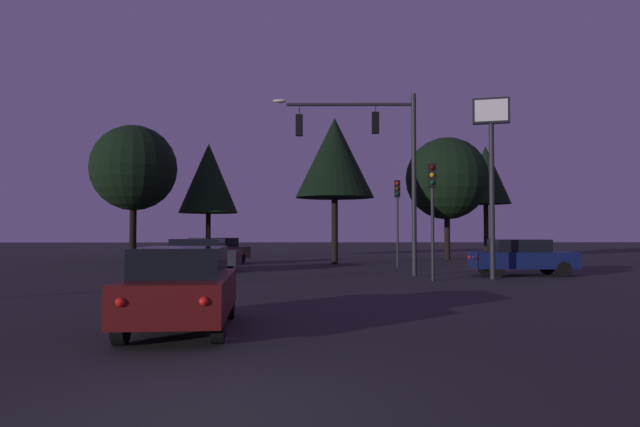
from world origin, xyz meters
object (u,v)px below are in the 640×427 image
object	(u,v)px
tree_left_far	(134,168)
car_far_lane	(212,251)
traffic_light_corner_left	(397,206)
car_crossing_right	(522,257)
car_nearside_lane	(182,287)
traffic_signal_mast_arm	(376,150)
tree_right_cluster	(209,178)
store_sign_illuminated	(491,146)
tree_lot_edge	(447,179)
traffic_light_corner_right	(432,198)
tree_behind_sign	(335,158)
car_crossing_left	(195,255)
tree_center_horizon	(486,175)

from	to	relation	value
tree_left_far	car_far_lane	bearing A→B (deg)	-36.81
traffic_light_corner_left	tree_left_far	bearing A→B (deg)	156.77
traffic_light_corner_left	car_crossing_right	bearing A→B (deg)	-56.54
traffic_light_corner_left	car_nearside_lane	distance (m)	20.88
car_nearside_lane	traffic_signal_mast_arm	bearing A→B (deg)	68.29
traffic_signal_mast_arm	tree_right_cluster	distance (m)	19.17
store_sign_illuminated	tree_lot_edge	bearing A→B (deg)	81.94
traffic_light_corner_left	tree_right_cluster	bearing A→B (deg)	138.66
traffic_light_corner_left	traffic_light_corner_right	size ratio (longest dim) A/B	1.05
traffic_signal_mast_arm	tree_behind_sign	size ratio (longest dim) A/B	0.90
car_crossing_right	traffic_light_corner_left	bearing A→B (deg)	123.46
traffic_signal_mast_arm	traffic_light_corner_right	bearing A→B (deg)	-56.63
car_crossing_left	car_crossing_right	xyz separation A→B (m)	(14.15, -2.83, -0.00)
car_crossing_right	tree_lot_edge	bearing A→B (deg)	88.47
traffic_light_corner_left	traffic_signal_mast_arm	bearing A→B (deg)	-107.18
traffic_light_corner_right	tree_center_horizon	size ratio (longest dim) A/B	0.51
car_nearside_lane	traffic_light_corner_left	bearing A→B (deg)	69.72
car_crossing_right	car_far_lane	world-z (taller)	same
car_crossing_left	tree_right_cluster	world-z (taller)	tree_right_cluster
tree_center_horizon	tree_right_cluster	world-z (taller)	tree_center_horizon
tree_lot_edge	car_far_lane	bearing A→B (deg)	-161.35
tree_right_cluster	car_crossing_left	bearing A→B (deg)	-82.99
tree_lot_edge	car_crossing_left	bearing A→B (deg)	-142.91
tree_left_far	tree_center_horizon	distance (m)	26.29
car_nearside_lane	tree_right_cluster	size ratio (longest dim) A/B	0.52
tree_behind_sign	car_nearside_lane	bearing A→B (deg)	-100.20
car_nearside_lane	tree_behind_sign	bearing A→B (deg)	79.80
traffic_light_corner_right	car_crossing_right	size ratio (longest dim) A/B	1.04
car_crossing_right	car_far_lane	bearing A→B (deg)	148.31
car_crossing_right	tree_left_far	bearing A→B (deg)	146.78
traffic_signal_mast_arm	tree_behind_sign	distance (m)	9.28
car_nearside_lane	car_far_lane	distance (m)	22.17
car_crossing_right	tree_right_cluster	bearing A→B (deg)	133.69
traffic_light_corner_left	tree_center_horizon	distance (m)	17.30
car_nearside_lane	car_crossing_right	size ratio (longest dim) A/B	1.01
car_nearside_lane	tree_left_far	distance (m)	28.15
store_sign_illuminated	tree_left_far	xyz separation A→B (m)	(-18.22, 14.98, 0.81)
car_nearside_lane	car_far_lane	world-z (taller)	same
store_sign_illuminated	tree_right_cluster	xyz separation A→B (m)	(-14.00, 18.42, 0.51)
store_sign_illuminated	tree_right_cluster	distance (m)	23.14
car_crossing_left	tree_center_horizon	distance (m)	26.79
traffic_signal_mast_arm	car_crossing_right	size ratio (longest dim) A/B	1.82
traffic_light_corner_left	store_sign_illuminated	distance (m)	8.70
traffic_light_corner_right	car_crossing_right	distance (m)	5.57
tree_behind_sign	tree_center_horizon	world-z (taller)	tree_center_horizon
car_crossing_right	traffic_signal_mast_arm	bearing A→B (deg)	179.27
store_sign_illuminated	tree_lot_edge	size ratio (longest dim) A/B	0.86
traffic_light_corner_left	car_far_lane	xyz separation A→B (m)	(-10.14, 2.52, -2.44)
traffic_signal_mast_arm	traffic_light_corner_left	xyz separation A→B (m)	(1.93, 6.24, -2.03)
store_sign_illuminated	tree_left_far	world-z (taller)	tree_left_far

